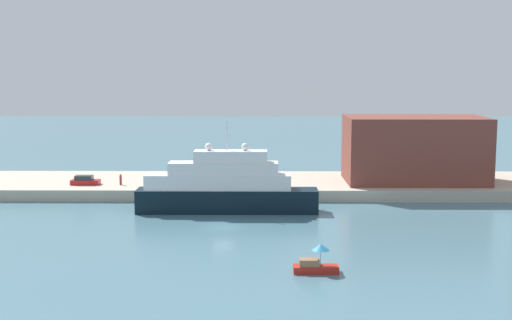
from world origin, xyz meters
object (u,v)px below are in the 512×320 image
small_motorboat (316,263)px  harbor_building (414,149)px  person_figure (121,180)px  large_yacht (225,188)px  parked_car (85,181)px  mooring_bollard (231,186)px

small_motorboat → harbor_building: bearing=66.5°
person_figure → large_yacht: bearing=-35.0°
small_motorboat → parked_car: size_ratio=1.00×
small_motorboat → parked_car: (-32.56, 40.03, 1.38)m
large_yacht → harbor_building: large_yacht is taller
parked_car → person_figure: size_ratio=2.52×
mooring_bollard → parked_car: bearing=171.6°
large_yacht → parked_car: 25.30m
harbor_building → large_yacht: bearing=-152.2°
harbor_building → parked_car: size_ratio=4.93×
harbor_building → mooring_bollard: size_ratio=26.73×
small_motorboat → parked_car: parked_car is taller
small_motorboat → harbor_building: (18.91, 43.44, 5.93)m
parked_car → small_motorboat: bearing=-50.9°
mooring_bollard → large_yacht: bearing=-93.3°
parked_car → person_figure: bearing=-2.8°
parked_car → person_figure: person_figure is taller
large_yacht → person_figure: 20.39m
large_yacht → mooring_bollard: size_ratio=30.67×
small_motorboat → harbor_building: 47.74m
harbor_building → small_motorboat: bearing=-113.5°
small_motorboat → person_figure: person_figure is taller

